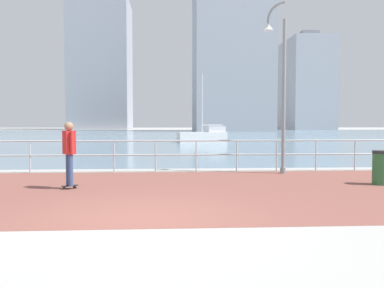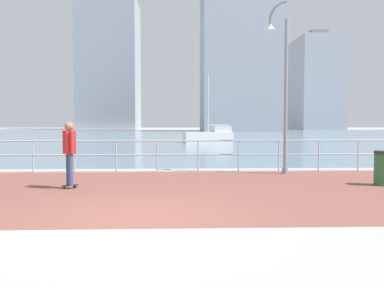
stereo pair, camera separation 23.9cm
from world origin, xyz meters
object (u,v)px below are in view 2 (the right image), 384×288
(skateboarder, at_px, (69,149))
(trash_bin, at_px, (383,168))
(sailboat_blue, at_px, (210,136))
(lamppost, at_px, (281,79))

(skateboarder, xyz_separation_m, trash_bin, (8.28, 0.21, -0.55))
(skateboarder, bearing_deg, sailboat_blue, 76.97)
(lamppost, height_order, skateboarder, lamppost)
(lamppost, xyz_separation_m, trash_bin, (2.10, -2.59, -2.66))
(trash_bin, relative_size, sailboat_blue, 0.16)
(lamppost, relative_size, skateboarder, 3.32)
(skateboarder, relative_size, trash_bin, 1.83)
(sailboat_blue, bearing_deg, lamppost, -88.32)
(trash_bin, bearing_deg, sailboat_blue, 96.53)
(lamppost, height_order, sailboat_blue, sailboat_blue)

